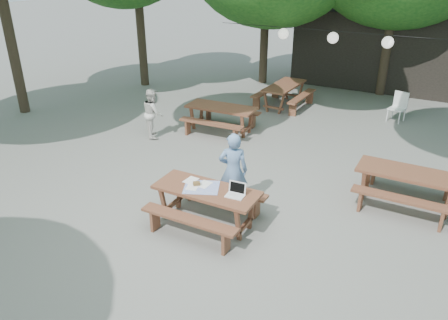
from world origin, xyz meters
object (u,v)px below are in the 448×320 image
picnic_table_nw (221,118)px  woman (233,171)px  second_person (153,113)px  plastic_chair (396,113)px  main_picnic_table (207,205)px

picnic_table_nw → woman: woman is taller
woman → second_person: bearing=-56.0°
picnic_table_nw → second_person: (-1.49, -1.25, 0.31)m
picnic_table_nw → plastic_chair: size_ratio=2.26×
main_picnic_table → woman: (0.15, 0.81, 0.41)m
second_person → plastic_chair: 7.43m
plastic_chair → second_person: bearing=-127.2°
woman → second_person: woman is taller
picnic_table_nw → plastic_chair: plastic_chair is taller
main_picnic_table → woman: bearing=79.6°
picnic_table_nw → second_person: 1.97m
woman → plastic_chair: bearing=-131.5°
picnic_table_nw → second_person: size_ratio=1.46×
woman → picnic_table_nw: bearing=-82.2°
main_picnic_table → plastic_chair: bearing=72.9°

